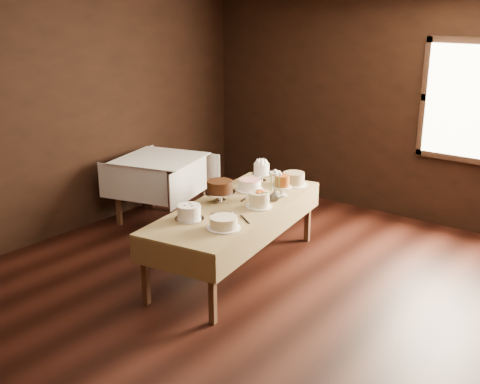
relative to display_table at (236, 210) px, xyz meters
name	(u,v)px	position (x,y,z in m)	size (l,w,h in m)	color
floor	(228,287)	(0.20, -0.40, -0.66)	(5.00, 6.00, 0.01)	black
wall_back	(371,107)	(0.20, 2.60, 0.74)	(5.00, 0.02, 2.80)	black
wall_left	(61,119)	(-2.30, -0.40, 0.74)	(0.02, 6.00, 2.80)	black
window	(473,102)	(1.50, 2.54, 0.94)	(1.10, 0.05, 1.30)	#FFEABF
display_table	(236,210)	(0.00, 0.00, 0.00)	(1.25, 2.42, 0.71)	#442817
side_table	(160,165)	(-1.69, 0.58, 0.07)	(1.20, 1.20, 0.83)	#442817
cake_meringue	(261,173)	(-0.28, 0.83, 0.16)	(0.21, 0.21, 0.23)	silver
cake_speckled	(294,179)	(0.08, 0.96, 0.12)	(0.31, 0.31, 0.14)	white
cake_lattice	(250,186)	(-0.19, 0.49, 0.11)	(0.31, 0.31, 0.12)	white
cake_caramel	(282,187)	(0.20, 0.54, 0.16)	(0.22, 0.22, 0.24)	white
cake_chocolate	(220,192)	(-0.21, -0.01, 0.16)	(0.36, 0.36, 0.24)	silver
cake_flowers	(259,200)	(0.22, 0.10, 0.13)	(0.29, 0.29, 0.16)	white
cake_swirl	(189,213)	(-0.10, -0.60, 0.12)	(0.29, 0.29, 0.14)	silver
cake_cream	(224,223)	(0.31, -0.57, 0.10)	(0.36, 0.36, 0.11)	white
cake_server_a	(227,213)	(0.09, -0.25, 0.06)	(0.24, 0.03, 0.01)	silver
cake_server_b	(246,221)	(0.37, -0.30, 0.06)	(0.24, 0.03, 0.01)	silver
cake_server_c	(248,197)	(-0.06, 0.28, 0.06)	(0.24, 0.03, 0.01)	silver
cake_server_d	(268,201)	(0.19, 0.29, 0.06)	(0.24, 0.03, 0.01)	silver
flower_vase	(275,195)	(0.23, 0.37, 0.11)	(0.11, 0.11, 0.12)	#2D2823
flower_bouquet	(275,179)	(0.23, 0.37, 0.29)	(0.14, 0.14, 0.20)	white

